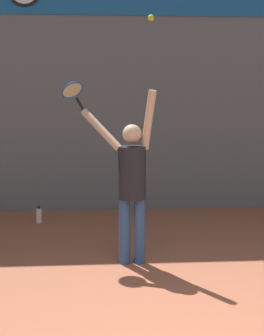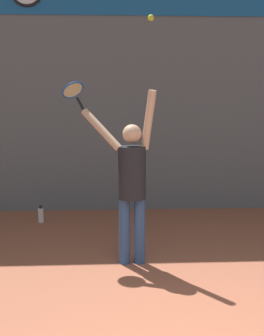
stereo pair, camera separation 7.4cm
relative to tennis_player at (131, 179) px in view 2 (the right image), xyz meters
name	(u,v)px [view 2 (the right image)]	position (x,y,z in m)	size (l,w,h in m)	color
back_wall	(146,64)	(0.40, 2.70, 1.48)	(18.00, 0.10, 5.00)	slate
tennis_player	(131,179)	(0.00, 0.00, 0.00)	(0.89, 0.55, 2.04)	#2D4C7F
tennis_racket	(74,91)	(-0.68, 0.51, 1.00)	(0.37, 0.39, 0.37)	black
tennis_ball	(151,18)	(0.21, -0.06, 1.79)	(0.07, 0.07, 0.07)	#CCDB2D
water_bottle	(41,215)	(-1.33, 1.89, -0.90)	(0.08, 0.08, 0.27)	silver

